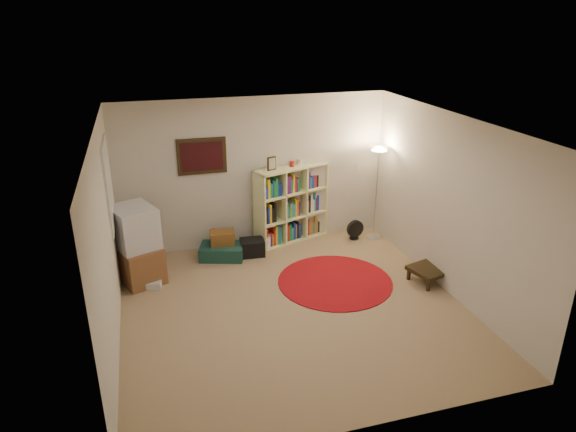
# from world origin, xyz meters

# --- Properties ---
(room) EXTENTS (4.54, 4.54, 2.54)m
(room) POSITION_xyz_m (-0.05, 0.05, 1.26)
(room) COLOR #9D7E5C
(room) RESTS_ON ground
(bookshelf) EXTENTS (1.38, 0.81, 1.59)m
(bookshelf) POSITION_xyz_m (0.59, 2.17, 0.64)
(bookshelf) COLOR #FCFFAA
(bookshelf) RESTS_ON ground
(floor_lamp) EXTENTS (0.36, 0.36, 1.65)m
(floor_lamp) POSITION_xyz_m (2.04, 1.83, 1.37)
(floor_lamp) COLOR white
(floor_lamp) RESTS_ON ground
(floor_fan) EXTENTS (0.31, 0.18, 0.35)m
(floor_fan) POSITION_xyz_m (1.69, 1.86, 0.18)
(floor_fan) COLOR black
(floor_fan) RESTS_ON ground
(tv_stand) EXTENTS (0.80, 0.93, 1.15)m
(tv_stand) POSITION_xyz_m (-1.97, 1.42, 0.55)
(tv_stand) COLOR brown
(tv_stand) RESTS_ON ground
(dvd_box) EXTENTS (0.35, 0.31, 0.10)m
(dvd_box) POSITION_xyz_m (-1.82, 1.14, 0.05)
(dvd_box) COLOR silver
(dvd_box) RESTS_ON ground
(suitcase) EXTENTS (0.79, 0.63, 0.22)m
(suitcase) POSITION_xyz_m (-0.67, 1.78, 0.11)
(suitcase) COLOR #143932
(suitcase) RESTS_ON ground
(wicker_basket) EXTENTS (0.41, 0.31, 0.22)m
(wicker_basket) POSITION_xyz_m (-0.65, 1.83, 0.33)
(wicker_basket) COLOR brown
(wicker_basket) RESTS_ON suitcase
(duffel_bag) EXTENTS (0.40, 0.34, 0.27)m
(duffel_bag) POSITION_xyz_m (-0.18, 1.75, 0.13)
(duffel_bag) COLOR black
(duffel_bag) RESTS_ON ground
(paper_towel) EXTENTS (0.14, 0.14, 0.23)m
(paper_towel) POSITION_xyz_m (0.10, 1.86, 0.11)
(paper_towel) COLOR white
(paper_towel) RESTS_ON ground
(red_rug) EXTENTS (1.70, 1.70, 0.02)m
(red_rug) POSITION_xyz_m (0.80, 0.52, 0.01)
(red_rug) COLOR maroon
(red_rug) RESTS_ON ground
(side_table) EXTENTS (0.61, 0.61, 0.23)m
(side_table) POSITION_xyz_m (2.13, 0.14, 0.19)
(side_table) COLOR black
(side_table) RESTS_ON ground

